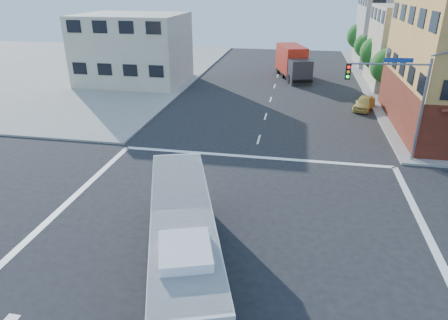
# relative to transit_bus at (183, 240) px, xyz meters

# --- Properties ---
(ground) EXTENTS (120.00, 120.00, 0.00)m
(ground) POSITION_rel_transit_bus_xyz_m (1.45, 3.28, -1.66)
(ground) COLOR black
(ground) RESTS_ON ground
(sidewalk_nw) EXTENTS (50.00, 50.00, 0.15)m
(sidewalk_nw) POSITION_rel_transit_bus_xyz_m (-33.55, 38.28, -1.58)
(sidewalk_nw) COLOR gray
(sidewalk_nw) RESTS_ON ground
(building_east_near) EXTENTS (12.06, 10.06, 9.00)m
(building_east_near) POSITION_rel_transit_bus_xyz_m (18.43, 37.26, 2.85)
(building_east_near) COLOR #BAAB8E
(building_east_near) RESTS_ON ground
(building_east_far) EXTENTS (12.06, 10.06, 10.00)m
(building_east_far) POSITION_rel_transit_bus_xyz_m (18.43, 51.26, 3.35)
(building_east_far) COLOR #A0A09B
(building_east_far) RESTS_ON ground
(building_west) EXTENTS (12.06, 10.06, 8.00)m
(building_west) POSITION_rel_transit_bus_xyz_m (-15.57, 33.26, 2.35)
(building_west) COLOR beige
(building_west) RESTS_ON ground
(signal_mast_ne) EXTENTS (7.91, 1.13, 8.07)m
(signal_mast_ne) POSITION_rel_transit_bus_xyz_m (10.53, 13.90, 3.32)
(signal_mast_ne) COLOR slate
(signal_mast_ne) RESTS_ON ground
(street_tree_a) EXTENTS (3.60, 3.60, 5.53)m
(street_tree_a) POSITION_rel_transit_bus_xyz_m (13.36, 31.20, 1.93)
(street_tree_a) COLOR #3C2416
(street_tree_a) RESTS_ON ground
(street_tree_b) EXTENTS (3.80, 3.80, 5.79)m
(street_tree_b) POSITION_rel_transit_bus_xyz_m (13.36, 39.20, 2.09)
(street_tree_b) COLOR #3C2416
(street_tree_b) RESTS_ON ground
(street_tree_c) EXTENTS (3.40, 3.40, 5.29)m
(street_tree_c) POSITION_rel_transit_bus_xyz_m (13.36, 47.20, 1.80)
(street_tree_c) COLOR #3C2416
(street_tree_c) RESTS_ON ground
(street_tree_d) EXTENTS (4.00, 4.00, 6.03)m
(street_tree_d) POSITION_rel_transit_bus_xyz_m (13.36, 55.20, 2.22)
(street_tree_d) COLOR #3C2416
(street_tree_d) RESTS_ON ground
(transit_bus) EXTENTS (5.97, 11.63, 3.39)m
(transit_bus) POSITION_rel_transit_bus_xyz_m (0.00, 0.00, 0.00)
(transit_bus) COLOR black
(transit_bus) RESTS_ON ground
(box_truck) EXTENTS (4.98, 9.12, 3.95)m
(box_truck) POSITION_rel_transit_bus_xyz_m (3.38, 39.12, 0.26)
(box_truck) COLOR #28292E
(box_truck) RESTS_ON ground
(parked_car) EXTENTS (2.76, 4.17, 1.32)m
(parked_car) POSITION_rel_transit_bus_xyz_m (10.64, 26.25, -1.00)
(parked_car) COLOR #D0BA55
(parked_car) RESTS_ON ground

